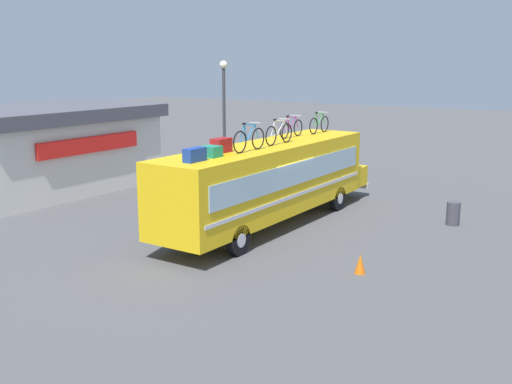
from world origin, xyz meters
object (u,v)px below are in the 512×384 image
rooftop_bicycle_1 (249,139)px  rooftop_bicycle_4 (319,124)px  luggage_bag_2 (211,151)px  street_lamp (224,112)px  trash_bin (453,213)px  rooftop_bicycle_2 (279,133)px  luggage_bag_3 (221,145)px  bus (271,179)px  traffic_cone (360,264)px  luggage_bag_1 (195,155)px  rooftop_bicycle_3 (291,128)px

rooftop_bicycle_1 → rooftop_bicycle_4: bearing=4.9°
luggage_bag_2 → street_lamp: size_ratio=0.09×
rooftop_bicycle_4 → trash_bin: rooftop_bicycle_4 is taller
rooftop_bicycle_1 → rooftop_bicycle_2: (2.01, 0.09, -0.01)m
luggage_bag_3 → rooftop_bicycle_4: 6.53m
rooftop_bicycle_4 → street_lamp: 4.88m
bus → luggage_bag_2: (-3.55, -0.08, 1.43)m
rooftop_bicycle_1 → trash_bin: size_ratio=2.08×
street_lamp → luggage_bag_3: bearing=-144.1°
bus → rooftop_bicycle_4: bearing=1.7°
bus → street_lamp: street_lamp is taller
rooftop_bicycle_2 → street_lamp: street_lamp is taller
rooftop_bicycle_1 → traffic_cone: size_ratio=3.14×
luggage_bag_3 → rooftop_bicycle_4: bearing=-1.0°
luggage_bag_1 → street_lamp: street_lamp is taller
luggage_bag_2 → rooftop_bicycle_4: (7.44, 0.19, 0.20)m
bus → trash_bin: bearing=-56.1°
trash_bin → luggage_bag_1: bearing=147.0°
luggage_bag_1 → luggage_bag_2: 0.97m
rooftop_bicycle_3 → traffic_cone: (-4.97, -5.20, -3.08)m
luggage_bag_2 → traffic_cone: (0.60, -4.78, -2.88)m
rooftop_bicycle_1 → trash_bin: bearing=-42.5°
rooftop_bicycle_2 → luggage_bag_3: bearing=169.2°
bus → traffic_cone: bus is taller
bus → luggage_bag_3: luggage_bag_3 is taller
trash_bin → traffic_cone: bearing=174.0°
luggage_bag_3 → traffic_cone: (-0.31, -5.09, -2.94)m
luggage_bag_1 → luggage_bag_3: size_ratio=1.07×
rooftop_bicycle_3 → traffic_cone: rooftop_bicycle_3 is taller
rooftop_bicycle_4 → luggage_bag_2: bearing=-178.5°
luggage_bag_3 → luggage_bag_2: bearing=-161.5°
luggage_bag_3 → rooftop_bicycle_3: bearing=1.4°
luggage_bag_1 → rooftop_bicycle_2: 4.60m
bus → street_lamp: (3.93, 4.98, 1.92)m
street_lamp → rooftop_bicycle_1: bearing=-137.5°
rooftop_bicycle_2 → street_lamp: 6.53m
luggage_bag_1 → traffic_cone: bearing=-71.4°
bus → rooftop_bicycle_3: rooftop_bicycle_3 is taller
rooftop_bicycle_3 → traffic_cone: 7.83m
luggage_bag_2 → luggage_bag_3: 0.97m
rooftop_bicycle_1 → traffic_cone: 5.54m
luggage_bag_1 → rooftop_bicycle_3: size_ratio=0.44×
street_lamp → traffic_cone: bearing=-125.0°
luggage_bag_3 → trash_bin: size_ratio=0.82×
rooftop_bicycle_2 → rooftop_bicycle_4: rooftop_bicycle_2 is taller
rooftop_bicycle_4 → luggage_bag_3: bearing=179.0°
rooftop_bicycle_1 → rooftop_bicycle_3: size_ratio=1.04×
luggage_bag_1 → bus: bearing=2.6°
trash_bin → traffic_cone: trash_bin is taller
luggage_bag_1 → luggage_bag_2: (0.96, 0.13, -0.03)m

